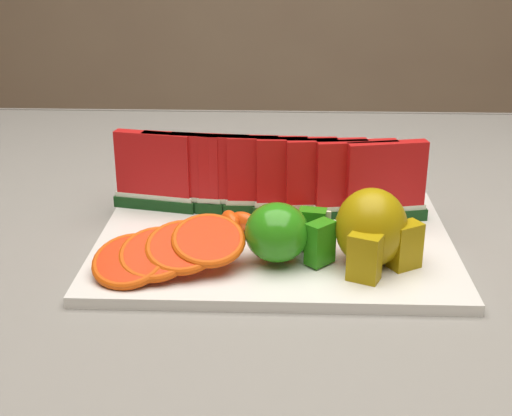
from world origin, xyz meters
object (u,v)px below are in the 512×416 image
(pear_cluster, at_px, (373,230))
(side_plate, at_px, (362,157))
(platter, at_px, (274,242))
(apple_cluster, at_px, (284,233))
(fork, at_px, (155,157))

(pear_cluster, distance_m, side_plate, 0.39)
(platter, distance_m, side_plate, 0.35)
(apple_cluster, bearing_deg, platter, 99.73)
(pear_cluster, xyz_separation_m, fork, (-0.30, 0.38, -0.05))
(fork, bearing_deg, apple_cluster, -61.87)
(apple_cluster, distance_m, fork, 0.43)
(pear_cluster, bearing_deg, platter, 148.01)
(platter, relative_size, apple_cluster, 3.79)
(pear_cluster, bearing_deg, side_plate, 85.52)
(side_plate, bearing_deg, platter, -112.37)
(platter, relative_size, side_plate, 2.08)
(side_plate, distance_m, fork, 0.33)
(apple_cluster, distance_m, side_plate, 0.41)
(pear_cluster, distance_m, fork, 0.49)
(platter, distance_m, fork, 0.37)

